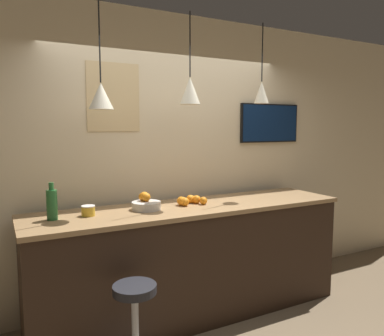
{
  "coord_description": "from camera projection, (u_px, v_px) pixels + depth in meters",
  "views": [
    {
      "loc": [
        -1.59,
        -2.32,
        1.78
      ],
      "look_at": [
        0.0,
        0.7,
        1.4
      ],
      "focal_mm": 35.0,
      "sensor_mm": 36.0,
      "label": 1
    }
  ],
  "objects": [
    {
      "name": "pendant_lamp_middle",
      "position": [
        190.0,
        90.0,
        3.39
      ],
      "size": [
        0.19,
        0.19,
        0.82
      ],
      "color": "black"
    },
    {
      "name": "service_counter",
      "position": [
        192.0,
        260.0,
        3.53
      ],
      "size": [
        2.99,
        0.74,
        1.05
      ],
      "color": "black",
      "rests_on": "ground_plane"
    },
    {
      "name": "juice_bottle",
      "position": [
        52.0,
        204.0,
        2.92
      ],
      "size": [
        0.08,
        0.08,
        0.3
      ],
      "color": "#286B33",
      "rests_on": "service_counter"
    },
    {
      "name": "orange_pile",
      "position": [
        190.0,
        200.0,
        3.51
      ],
      "size": [
        0.28,
        0.19,
        0.08
      ],
      "color": "orange",
      "rests_on": "service_counter"
    },
    {
      "name": "back_wall",
      "position": [
        170.0,
        159.0,
        3.85
      ],
      "size": [
        8.0,
        0.06,
        2.9
      ],
      "color": "beige",
      "rests_on": "ground_plane"
    },
    {
      "name": "wall_poster",
      "position": [
        113.0,
        97.0,
        3.47
      ],
      "size": [
        0.5,
        0.01,
        0.63
      ],
      "color": "#DBBC84"
    },
    {
      "name": "spread_jar",
      "position": [
        88.0,
        211.0,
        3.06
      ],
      "size": [
        0.11,
        0.11,
        0.09
      ],
      "color": "gold",
      "rests_on": "service_counter"
    },
    {
      "name": "pendant_lamp_right",
      "position": [
        262.0,
        92.0,
        3.76
      ],
      "size": [
        0.15,
        0.15,
        0.79
      ],
      "color": "black"
    },
    {
      "name": "mounted_tv",
      "position": [
        270.0,
        123.0,
        4.34
      ],
      "size": [
        0.8,
        0.04,
        0.44
      ],
      "color": "black"
    },
    {
      "name": "fruit_bowl",
      "position": [
        146.0,
        204.0,
        3.3
      ],
      "size": [
        0.26,
        0.26,
        0.15
      ],
      "color": "beige",
      "rests_on": "service_counter"
    },
    {
      "name": "pendant_lamp_left",
      "position": [
        101.0,
        96.0,
        3.02
      ],
      "size": [
        0.2,
        0.2,
        0.88
      ],
      "color": "black"
    },
    {
      "name": "bar_stool",
      "position": [
        135.0,
        319.0,
        2.65
      ],
      "size": [
        0.39,
        0.39,
        0.67
      ],
      "color": "#B7B7BC",
      "rests_on": "ground_plane"
    }
  ]
}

